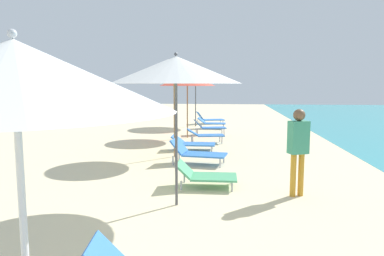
{
  "coord_description": "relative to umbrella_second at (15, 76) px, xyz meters",
  "views": [
    {
      "loc": [
        0.98,
        1.45,
        2.16
      ],
      "look_at": [
        0.27,
        8.64,
        1.27
      ],
      "focal_mm": 33.58,
      "sensor_mm": 36.0,
      "label": 1
    }
  ],
  "objects": [
    {
      "name": "umbrella_second",
      "position": [
        0.0,
        0.0,
        0.0
      ],
      "size": [
        2.06,
        2.06,
        2.5
      ],
      "color": "silver",
      "rests_on": "ground"
    },
    {
      "name": "umbrella_third",
      "position": [
        0.46,
        3.99,
        0.19
      ],
      "size": [
        2.26,
        2.26,
        2.69
      ],
      "color": "#4C4C51",
      "rests_on": "ground"
    },
    {
      "name": "lounger_third_shoreside",
      "position": [
        0.9,
        5.19,
        -1.95
      ],
      "size": [
        1.26,
        0.7,
        0.53
      ],
      "rotation": [
        0.0,
        0.0,
        0.01
      ],
      "color": "#4CA572",
      "rests_on": "ground"
    },
    {
      "name": "umbrella_fourth",
      "position": [
        -0.2,
        8.27,
        0.36
      ],
      "size": [
        2.06,
        2.06,
        2.83
      ],
      "color": "olive",
      "rests_on": "ground"
    },
    {
      "name": "lounger_fourth_shoreside",
      "position": [
        0.23,
        9.37,
        -1.96
      ],
      "size": [
        1.42,
        0.7,
        0.49
      ],
      "rotation": [
        0.0,
        0.0,
        0.01
      ],
      "color": "blue",
      "rests_on": "ground"
    },
    {
      "name": "lounger_fourth_inland",
      "position": [
        0.54,
        7.35,
        -1.89
      ],
      "size": [
        1.55,
        0.91,
        0.67
      ],
      "rotation": [
        0.0,
        0.0,
        -0.15
      ],
      "color": "blue",
      "rests_on": "ground"
    },
    {
      "name": "umbrella_fifth",
      "position": [
        -0.25,
        12.08,
        0.1
      ],
      "size": [
        2.22,
        2.22,
        2.6
      ],
      "color": "olive",
      "rests_on": "ground"
    },
    {
      "name": "lounger_fifth_shoreside",
      "position": [
        0.57,
        13.03,
        -1.87
      ],
      "size": [
        1.44,
        0.84,
        0.64
      ],
      "rotation": [
        0.0,
        0.0,
        0.21
      ],
      "color": "blue",
      "rests_on": "ground"
    },
    {
      "name": "lounger_fifth_inland",
      "position": [
        0.55,
        10.78,
        -1.89
      ],
      "size": [
        1.42,
        0.81,
        0.54
      ],
      "rotation": [
        0.0,
        0.0,
        0.19
      ],
      "color": "blue",
      "rests_on": "ground"
    },
    {
      "name": "umbrella_farthest",
      "position": [
        -0.27,
        16.04,
        0.24
      ],
      "size": [
        2.52,
        2.52,
        2.77
      ],
      "color": "#4C4C51",
      "rests_on": "ground"
    },
    {
      "name": "lounger_farthest_shoreside",
      "position": [
        0.37,
        17.27,
        -1.93
      ],
      "size": [
        1.6,
        1.03,
        0.66
      ],
      "rotation": [
        0.0,
        0.0,
        0.25
      ],
      "color": "blue",
      "rests_on": "ground"
    },
    {
      "name": "lounger_farthest_inland",
      "position": [
        0.57,
        15.1,
        -1.91
      ],
      "size": [
        1.35,
        0.62,
        0.54
      ],
      "rotation": [
        0.0,
        0.0,
        -0.02
      ],
      "color": "blue",
      "rests_on": "ground"
    },
    {
      "name": "person_walking_mid",
      "position": [
        2.7,
        4.74,
        -1.18
      ],
      "size": [
        0.41,
        0.33,
        1.69
      ],
      "rotation": [
        0.0,
        0.0,
        5.08
      ],
      "color": "orange",
      "rests_on": "ground"
    }
  ]
}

